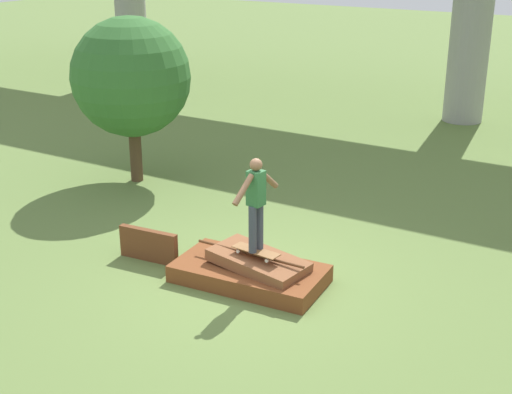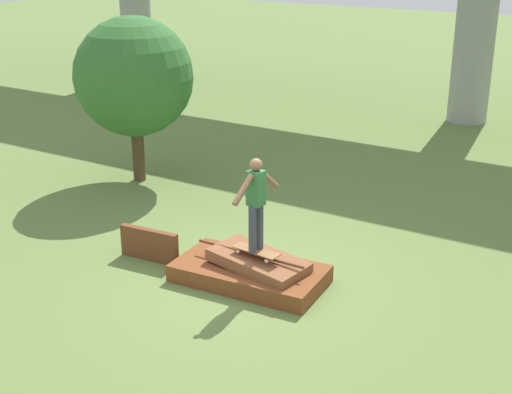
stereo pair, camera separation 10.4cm
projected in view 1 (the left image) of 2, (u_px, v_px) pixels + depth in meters
The scene contains 6 objects.
ground_plane at pixel (250, 281), 11.04m from camera, with size 80.00×80.00×0.00m, color olive.
scrap_pile at pixel (251, 271), 10.97m from camera, with size 2.38×1.37×0.50m.
scrap_plank_loose at pixel (149, 245), 11.66m from camera, with size 1.07×0.21×0.54m.
skateboard at pixel (256, 251), 10.73m from camera, with size 0.79×0.31×0.09m.
skater at pixel (256, 199), 10.44m from camera, with size 0.24×1.06×1.45m.
tree_behind_left at pixel (131, 77), 14.72m from camera, with size 2.49×2.49×3.51m.
Camera 1 is at (5.17, -8.42, 5.11)m, focal length 50.00 mm.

